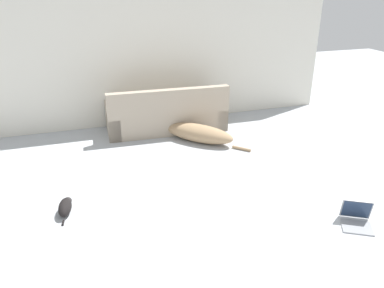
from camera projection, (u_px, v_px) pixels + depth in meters
wall_back at (137, 48)px, 6.57m from camera, size 7.38×0.06×2.76m
couch at (167, 116)px, 6.66m from camera, size 2.11×0.86×0.82m
dog at (195, 132)px, 6.27m from camera, size 1.33×1.35×0.29m
cat at (65, 207)px, 4.35m from camera, size 0.19×0.49×0.16m
laptop_open at (356, 216)px, 4.16m from camera, size 0.44×0.45×0.27m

